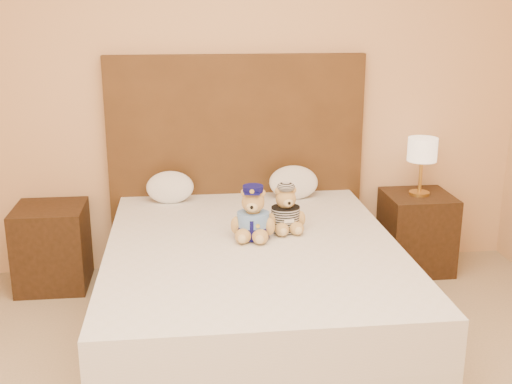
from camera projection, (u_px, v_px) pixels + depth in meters
room_walls at (273, 7)px, 2.48m from camera, size 4.04×4.52×2.72m
bed at (253, 289)px, 3.62m from camera, size 1.60×2.00×0.55m
headboard at (237, 164)px, 4.45m from camera, size 1.75×0.08×1.50m
nightstand_left at (52, 247)px, 4.25m from camera, size 0.45×0.45×0.55m
nightstand_right at (416, 232)px, 4.52m from camera, size 0.45×0.45×0.55m
lamp at (422, 152)px, 4.36m from camera, size 0.20×0.20×0.40m
teddy_police at (253, 212)px, 3.58m from camera, size 0.31×0.30×0.30m
teddy_prisoner at (286, 209)px, 3.70m from camera, size 0.27×0.26×0.27m
pillow_left at (170, 186)px, 4.25m from camera, size 0.31×0.20×0.22m
pillow_right at (294, 181)px, 4.34m from camera, size 0.33×0.22×0.24m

